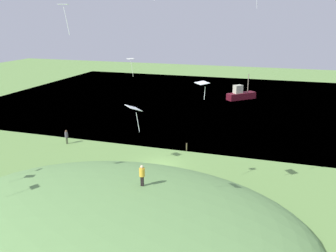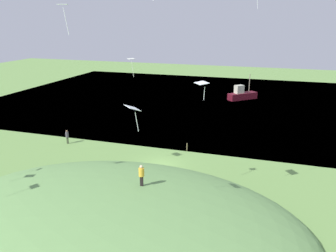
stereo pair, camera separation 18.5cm
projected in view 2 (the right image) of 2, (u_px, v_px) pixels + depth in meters
name	position (u px, v px, depth m)	size (l,w,h in m)	color
ground_plane	(161.00, 165.00, 35.23)	(160.00, 160.00, 0.00)	#699449
lake_water	(215.00, 101.00, 63.31)	(52.66, 80.00, 0.40)	#3F6688
grass_hill	(116.00, 228.00, 24.63)	(20.14, 27.98, 5.32)	#659250
boat_on_lake	(242.00, 95.00, 63.78)	(5.13, 5.18, 4.62)	#4E0F1A
person_watching_kites	(141.00, 173.00, 24.92)	(0.43, 0.43, 1.63)	black
person_walking_path	(67.00, 135.00, 40.97)	(0.43, 0.43, 1.70)	#323B27
kite_4	(202.00, 83.00, 24.65)	(1.31, 1.25, 1.29)	white
kite_7	(131.00, 60.00, 38.09)	(0.94, 0.88, 2.02)	white
kite_8	(63.00, 8.00, 20.63)	(0.61, 0.74, 1.80)	white
kite_9	(133.00, 109.00, 20.58)	(1.26, 1.27, 1.68)	white
mooring_post	(187.00, 147.00, 38.94)	(0.14, 0.14, 0.87)	brown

